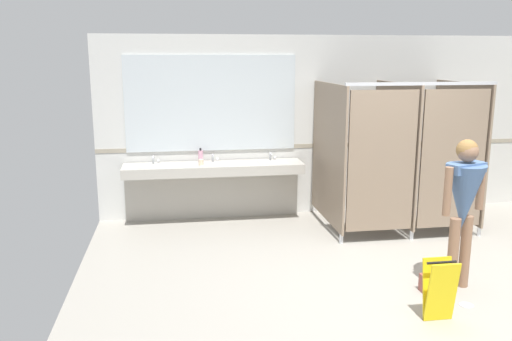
# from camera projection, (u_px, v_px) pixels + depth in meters

# --- Properties ---
(ground_plane) EXTENTS (7.42, 6.37, 0.10)m
(ground_plane) POSITION_uv_depth(u_px,v_px,m) (424.00, 291.00, 5.60)
(ground_plane) COLOR #9E998E
(wall_back) EXTENTS (7.42, 0.12, 2.70)m
(wall_back) POSITION_uv_depth(u_px,v_px,m) (342.00, 125.00, 8.15)
(wall_back) COLOR silver
(wall_back) RESTS_ON ground_plane
(wall_back_tile_band) EXTENTS (7.42, 0.01, 0.06)m
(wall_back_tile_band) POSITION_uv_depth(u_px,v_px,m) (343.00, 145.00, 8.15)
(wall_back_tile_band) COLOR #9E937F
(wall_back_tile_band) RESTS_ON wall_back
(vanity_counter) EXTENTS (2.58, 0.54, 0.98)m
(vanity_counter) POSITION_uv_depth(u_px,v_px,m) (214.00, 178.00, 7.74)
(vanity_counter) COLOR #B2ADA3
(vanity_counter) RESTS_ON ground_plane
(mirror_panel) EXTENTS (2.48, 0.02, 1.39)m
(mirror_panel) POSITION_uv_depth(u_px,v_px,m) (211.00, 103.00, 7.70)
(mirror_panel) COLOR silver
(mirror_panel) RESTS_ON wall_back
(bathroom_stalls) EXTENTS (2.00, 1.51, 2.07)m
(bathroom_stalls) POSITION_uv_depth(u_px,v_px,m) (401.00, 153.00, 7.28)
(bathroom_stalls) COLOR #84705B
(bathroom_stalls) RESTS_ON ground_plane
(person_standing) EXTENTS (0.53, 0.51, 1.58)m
(person_standing) POSITION_uv_depth(u_px,v_px,m) (464.00, 197.00, 5.37)
(person_standing) COLOR #8C664C
(person_standing) RESTS_ON ground_plane
(handbag) EXTENTS (0.28, 0.11, 0.33)m
(handbag) POSITION_uv_depth(u_px,v_px,m) (433.00, 281.00, 5.48)
(handbag) COLOR #934C42
(handbag) RESTS_ON ground_plane
(soap_dispenser) EXTENTS (0.07, 0.07, 0.21)m
(soap_dispenser) POSITION_uv_depth(u_px,v_px,m) (201.00, 156.00, 7.72)
(soap_dispenser) COLOR #D899B2
(soap_dispenser) RESTS_ON vanity_counter
(paper_cup) EXTENTS (0.07, 0.07, 0.09)m
(paper_cup) POSITION_uv_depth(u_px,v_px,m) (201.00, 162.00, 7.49)
(paper_cup) COLOR beige
(paper_cup) RESTS_ON vanity_counter
(wet_floor_sign) EXTENTS (0.28, 0.19, 0.58)m
(wet_floor_sign) POSITION_uv_depth(u_px,v_px,m) (440.00, 290.00, 4.83)
(wet_floor_sign) COLOR yellow
(wet_floor_sign) RESTS_ON ground_plane
(floor_drain_cover) EXTENTS (0.14, 0.14, 0.01)m
(floor_drain_cover) POSITION_uv_depth(u_px,v_px,m) (466.00, 305.00, 5.18)
(floor_drain_cover) COLOR #B7BABF
(floor_drain_cover) RESTS_ON ground_plane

